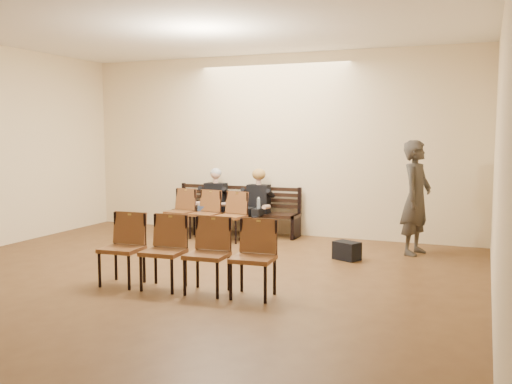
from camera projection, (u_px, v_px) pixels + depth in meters
ground at (126, 302)px, 6.72m from camera, size 10.00×10.00×0.00m
room_walls at (158, 89)px, 7.18m from camera, size 8.02×10.01×3.51m
bench at (235, 223)px, 11.23m from camera, size 2.60×0.90×0.45m
seated_man at (214, 202)px, 11.23m from camera, size 0.52×0.72×1.24m
seated_woman at (257, 206)px, 10.89m from camera, size 0.52×0.72×1.20m
laptop at (208, 206)px, 11.09m from camera, size 0.38×0.32×0.25m
water_bottle at (259, 210)px, 10.65m from camera, size 0.08×0.08×0.22m
bag at (347, 251)px, 8.96m from camera, size 0.47×0.40×0.29m
passerby at (416, 189)px, 9.28m from camera, size 0.70×0.89×2.15m
chair_row_front at (205, 214)px, 10.73m from camera, size 1.69×0.69×0.91m
chair_row_back at (185, 254)px, 7.17m from camera, size 2.34×0.67×0.95m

